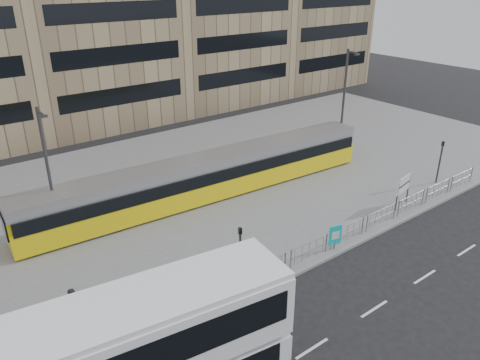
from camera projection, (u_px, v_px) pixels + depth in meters
ground at (282, 283)px, 22.99m from camera, size 120.00×120.00×0.00m
plaza at (163, 196)px, 31.64m from camera, size 64.00×24.00×0.15m
kerb at (282, 281)px, 23.00m from camera, size 64.00×0.25×0.17m
pedestrian_barrier at (305, 248)px, 24.06m from camera, size 32.07×0.07×1.10m
road_markings at (360, 318)px, 20.65m from camera, size 62.00×0.12×0.01m
tram at (208, 177)px, 30.80m from camera, size 24.76×3.80×2.91m
station_sign at (404, 186)px, 29.61m from camera, size 1.76×0.39×2.05m
ad_panel at (335, 235)px, 25.18m from camera, size 0.75×0.25×1.43m
pedestrian at (74, 306)px, 19.85m from camera, size 0.53×0.71×1.77m
traffic_light_west at (240, 249)px, 21.89m from camera, size 0.20×0.23×3.10m
traffic_light_east at (441, 157)px, 32.66m from camera, size 0.23×0.25×3.10m
lamp_post_west at (48, 169)px, 25.01m from camera, size 0.45×1.04×7.57m
lamp_post_east at (344, 100)px, 36.21m from camera, size 0.45×1.04×8.55m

